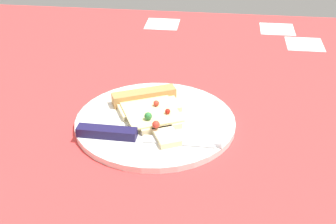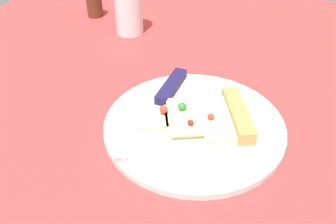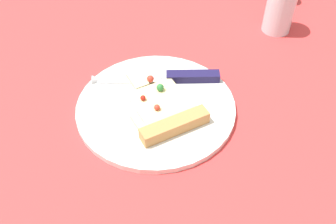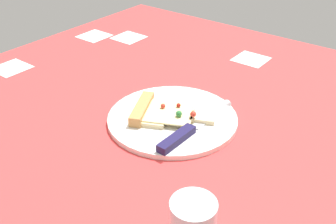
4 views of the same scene
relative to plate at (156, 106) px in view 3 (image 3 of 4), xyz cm
name	(u,v)px [view 3 (image 3 of 4)]	position (x,y,z in cm)	size (l,w,h in cm)	color
ground_plane	(161,115)	(0.81, -0.25, -2.05)	(126.12, 126.12, 3.00)	#D13838
plate	(156,106)	(0.00, 0.00, 0.00)	(28.24, 28.24, 1.11)	white
pizza_slice	(162,110)	(1.11, -2.29, 1.35)	(14.87, 19.06, 2.63)	beige
knife	(169,78)	(2.57, 6.30, 1.16)	(24.04, 2.64, 2.45)	silver
drinking_glass	(280,8)	(27.46, 23.81, 4.93)	(6.23, 6.23, 10.96)	silver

